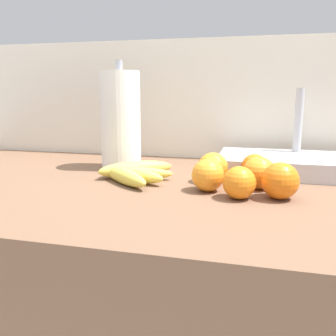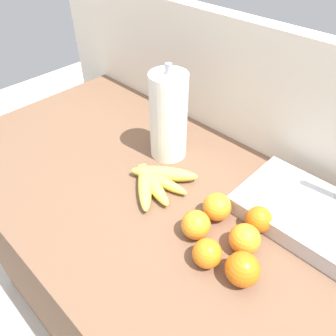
{
  "view_description": "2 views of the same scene",
  "coord_description": "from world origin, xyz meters",
  "px_view_note": "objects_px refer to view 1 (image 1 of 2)",
  "views": [
    {
      "loc": [
        0.12,
        -0.82,
        1.13
      ],
      "look_at": [
        -0.09,
        0.01,
        0.95
      ],
      "focal_mm": 38.32,
      "sensor_mm": 36.0,
      "label": 1
    },
    {
      "loc": [
        0.33,
        -0.46,
        1.59
      ],
      "look_at": [
        -0.15,
        0.04,
        0.98
      ],
      "focal_mm": 35.32,
      "sensor_mm": 36.0,
      "label": 2
    }
  ],
  "objects_px": {
    "orange_back_left": "(213,168)",
    "orange_center": "(255,167)",
    "orange_right": "(208,175)",
    "paper_towel_roll": "(121,121)",
    "banana_bunch": "(132,173)",
    "orange_front": "(280,181)",
    "orange_back_right": "(239,183)",
    "sink_basin": "(299,164)",
    "orange_far_right": "(259,173)"
  },
  "relations": [
    {
      "from": "orange_center",
      "to": "paper_towel_roll",
      "type": "bearing_deg",
      "value": 170.33
    },
    {
      "from": "orange_back_left",
      "to": "orange_right",
      "type": "bearing_deg",
      "value": -90.59
    },
    {
      "from": "paper_towel_roll",
      "to": "sink_basin",
      "type": "bearing_deg",
      "value": 5.84
    },
    {
      "from": "paper_towel_roll",
      "to": "orange_right",
      "type": "bearing_deg",
      "value": -34.25
    },
    {
      "from": "orange_right",
      "to": "paper_towel_roll",
      "type": "bearing_deg",
      "value": 145.75
    },
    {
      "from": "orange_back_right",
      "to": "paper_towel_roll",
      "type": "relative_size",
      "value": 0.23
    },
    {
      "from": "orange_front",
      "to": "sink_basin",
      "type": "bearing_deg",
      "value": 76.6
    },
    {
      "from": "orange_right",
      "to": "orange_back_left",
      "type": "bearing_deg",
      "value": 89.41
    },
    {
      "from": "orange_far_right",
      "to": "orange_right",
      "type": "height_order",
      "value": "orange_far_right"
    },
    {
      "from": "banana_bunch",
      "to": "orange_front",
      "type": "xyz_separation_m",
      "value": [
        0.36,
        -0.08,
        0.02
      ]
    },
    {
      "from": "orange_far_right",
      "to": "sink_basin",
      "type": "height_order",
      "value": "sink_basin"
    },
    {
      "from": "orange_right",
      "to": "sink_basin",
      "type": "relative_size",
      "value": 0.17
    },
    {
      "from": "orange_back_left",
      "to": "paper_towel_roll",
      "type": "bearing_deg",
      "value": 159.06
    },
    {
      "from": "banana_bunch",
      "to": "orange_front",
      "type": "height_order",
      "value": "orange_front"
    },
    {
      "from": "paper_towel_roll",
      "to": "orange_far_right",
      "type": "bearing_deg",
      "value": -20.08
    },
    {
      "from": "banana_bunch",
      "to": "orange_far_right",
      "type": "xyz_separation_m",
      "value": [
        0.32,
        -0.01,
        0.02
      ]
    },
    {
      "from": "orange_center",
      "to": "orange_front",
      "type": "distance_m",
      "value": 0.16
    },
    {
      "from": "orange_center",
      "to": "orange_front",
      "type": "relative_size",
      "value": 0.88
    },
    {
      "from": "orange_right",
      "to": "paper_towel_roll",
      "type": "xyz_separation_m",
      "value": [
        -0.28,
        0.19,
        0.1
      ]
    },
    {
      "from": "orange_far_right",
      "to": "paper_towel_roll",
      "type": "bearing_deg",
      "value": 159.92
    },
    {
      "from": "orange_back_right",
      "to": "sink_basin",
      "type": "relative_size",
      "value": 0.16
    },
    {
      "from": "orange_far_right",
      "to": "orange_back_right",
      "type": "xyz_separation_m",
      "value": [
        -0.04,
        -0.09,
        -0.0
      ]
    },
    {
      "from": "paper_towel_roll",
      "to": "orange_back_left",
      "type": "bearing_deg",
      "value": -20.94
    },
    {
      "from": "orange_center",
      "to": "sink_basin",
      "type": "relative_size",
      "value": 0.16
    },
    {
      "from": "paper_towel_roll",
      "to": "orange_front",
      "type": "bearing_deg",
      "value": -26.3
    },
    {
      "from": "orange_back_right",
      "to": "sink_basin",
      "type": "bearing_deg",
      "value": 62.94
    },
    {
      "from": "orange_back_right",
      "to": "orange_front",
      "type": "xyz_separation_m",
      "value": [
        0.08,
        0.02,
        0.0
      ]
    },
    {
      "from": "paper_towel_roll",
      "to": "orange_center",
      "type": "bearing_deg",
      "value": -9.67
    },
    {
      "from": "orange_back_left",
      "to": "orange_center",
      "type": "height_order",
      "value": "orange_back_left"
    },
    {
      "from": "orange_back_left",
      "to": "sink_basin",
      "type": "bearing_deg",
      "value": 36.2
    },
    {
      "from": "banana_bunch",
      "to": "orange_right",
      "type": "xyz_separation_m",
      "value": [
        0.2,
        -0.06,
        0.02
      ]
    },
    {
      "from": "orange_front",
      "to": "paper_towel_roll",
      "type": "distance_m",
      "value": 0.5
    },
    {
      "from": "orange_back_left",
      "to": "orange_back_right",
      "type": "xyz_separation_m",
      "value": [
        0.07,
        -0.13,
        -0.0
      ]
    },
    {
      "from": "orange_right",
      "to": "banana_bunch",
      "type": "bearing_deg",
      "value": 164.63
    },
    {
      "from": "paper_towel_roll",
      "to": "sink_basin",
      "type": "xyz_separation_m",
      "value": [
        0.5,
        0.05,
        -0.11
      ]
    },
    {
      "from": "banana_bunch",
      "to": "orange_front",
      "type": "bearing_deg",
      "value": -12.56
    },
    {
      "from": "orange_right",
      "to": "orange_center",
      "type": "relative_size",
      "value": 1.08
    },
    {
      "from": "orange_far_right",
      "to": "orange_center",
      "type": "bearing_deg",
      "value": 97.84
    },
    {
      "from": "orange_back_right",
      "to": "sink_basin",
      "type": "height_order",
      "value": "sink_basin"
    },
    {
      "from": "banana_bunch",
      "to": "paper_towel_roll",
      "type": "xyz_separation_m",
      "value": [
        -0.08,
        0.14,
        0.12
      ]
    },
    {
      "from": "orange_front",
      "to": "paper_towel_roll",
      "type": "xyz_separation_m",
      "value": [
        -0.44,
        0.22,
        0.1
      ]
    },
    {
      "from": "orange_right",
      "to": "orange_front",
      "type": "bearing_deg",
      "value": -8.82
    },
    {
      "from": "orange_center",
      "to": "banana_bunch",
      "type": "bearing_deg",
      "value": -166.73
    },
    {
      "from": "banana_bunch",
      "to": "paper_towel_roll",
      "type": "height_order",
      "value": "paper_towel_roll"
    },
    {
      "from": "orange_far_right",
      "to": "paper_towel_roll",
      "type": "height_order",
      "value": "paper_towel_roll"
    },
    {
      "from": "banana_bunch",
      "to": "orange_back_right",
      "type": "height_order",
      "value": "orange_back_right"
    },
    {
      "from": "banana_bunch",
      "to": "orange_back_left",
      "type": "bearing_deg",
      "value": 8.0
    },
    {
      "from": "banana_bunch",
      "to": "orange_back_right",
      "type": "bearing_deg",
      "value": -19.99
    },
    {
      "from": "orange_right",
      "to": "orange_back_left",
      "type": "height_order",
      "value": "orange_back_left"
    },
    {
      "from": "banana_bunch",
      "to": "sink_basin",
      "type": "xyz_separation_m",
      "value": [
        0.42,
        0.19,
        0.01
      ]
    }
  ]
}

